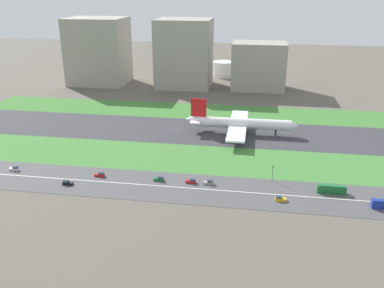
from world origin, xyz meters
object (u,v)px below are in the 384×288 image
(bus_1, at_px, (332,189))
(terminal_building, at_px, (98,51))
(car_5, at_px, (159,179))
(car_0, at_px, (67,183))
(car_2, at_px, (14,169))
(hangar_building, at_px, (184,53))
(fuel_tank_west, at_px, (224,69))
(car_3, at_px, (100,175))
(traffic_light, at_px, (273,172))
(car_1, at_px, (280,199))
(airliner, at_px, (239,123))
(car_4, at_px, (191,181))
(car_6, at_px, (209,182))
(office_tower, at_px, (259,66))

(bus_1, xyz_separation_m, terminal_building, (-168.92, 182.00, 25.83))
(car_5, distance_m, car_0, 39.61)
(car_2, xyz_separation_m, hangar_building, (48.06, 182.00, 26.69))
(car_2, height_order, hangar_building, hangar_building)
(car_0, xyz_separation_m, fuel_tank_west, (46.63, 237.00, 6.04))
(car_3, distance_m, traffic_light, 76.96)
(car_2, distance_m, car_1, 121.39)
(fuel_tank_west, bearing_deg, airliner, -81.88)
(car_3, height_order, fuel_tank_west, fuel_tank_west)
(bus_1, bearing_deg, fuel_tank_west, 105.95)
(car_2, relative_size, hangar_building, 0.08)
(car_1, distance_m, hangar_building, 207.11)
(car_0, bearing_deg, car_3, -137.74)
(hangar_building, relative_size, fuel_tank_west, 2.67)
(car_1, bearing_deg, airliner, -74.97)
(car_3, xyz_separation_m, traffic_light, (76.47, 7.99, 3.37))
(car_0, distance_m, car_1, 90.27)
(car_5, xyz_separation_m, car_3, (-27.32, 0.00, 0.00))
(car_4, xyz_separation_m, traffic_light, (34.82, 7.99, 3.37))
(car_1, bearing_deg, hangar_building, -69.21)
(car_2, relative_size, traffic_light, 0.61)
(car_4, height_order, terminal_building, terminal_building)
(terminal_building, distance_m, hangar_building, 74.78)
(car_6, xyz_separation_m, traffic_light, (27.17, 7.99, 3.37))
(car_6, bearing_deg, bus_1, -0.00)
(bus_1, height_order, car_6, bus_1)
(terminal_building, height_order, office_tower, terminal_building)
(office_tower, relative_size, fuel_tank_west, 2.09)
(airliner, height_order, car_4, airliner)
(car_4, bearing_deg, traffic_light, 12.93)
(car_1, relative_size, office_tower, 0.10)
(car_3, xyz_separation_m, hangar_building, (6.35, 182.00, 26.69))
(car_5, bearing_deg, airliner, 65.50)
(hangar_building, bearing_deg, car_2, -104.79)
(terminal_building, relative_size, fuel_tank_west, 2.68)
(terminal_building, distance_m, fuel_tank_west, 115.24)
(car_2, height_order, terminal_building, terminal_building)
(office_tower, xyz_separation_m, fuel_tank_west, (-32.31, 45.00, -11.89))
(car_5, relative_size, car_0, 1.00)
(airliner, xyz_separation_m, bus_1, (42.17, -68.00, -4.41))
(airliner, distance_m, hangar_building, 127.10)
(car_2, relative_size, car_0, 1.00)
(car_4, xyz_separation_m, terminal_building, (-110.08, 182.00, 26.72))
(airliner, height_order, car_3, airliner)
(airliner, xyz_separation_m, car_5, (-30.99, -68.00, -5.31))
(office_tower, height_order, fuel_tank_west, office_tower)
(airliner, bearing_deg, car_1, -74.97)
(car_3, xyz_separation_m, fuel_tank_west, (35.63, 227.00, 6.04))
(car_5, bearing_deg, car_4, 0.00)
(airliner, relative_size, office_tower, 1.51)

